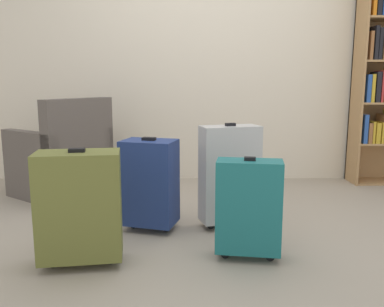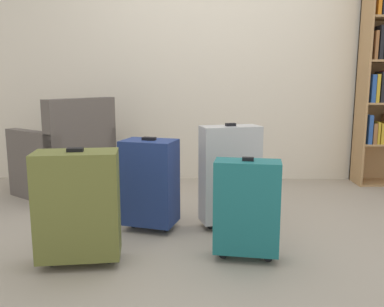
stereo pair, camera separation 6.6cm
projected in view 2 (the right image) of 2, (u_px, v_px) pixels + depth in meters
ground_plane at (206, 235)px, 2.82m from camera, size 9.92×9.92×0.00m
back_wall at (205, 56)px, 4.27m from camera, size 5.67×0.10×2.60m
armchair at (66, 161)px, 3.80m from camera, size 0.98×0.98×0.90m
mug at (115, 189)px, 3.82m from camera, size 0.12×0.08×0.10m
suitcase_navy_blue at (150, 182)px, 2.88m from camera, size 0.42×0.34×0.67m
suitcase_teal at (247, 207)px, 2.39m from camera, size 0.40×0.24×0.62m
suitcase_olive at (78, 205)px, 2.32m from camera, size 0.49×0.31×0.68m
suitcase_silver at (230, 174)px, 2.92m from camera, size 0.45×0.30×0.76m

